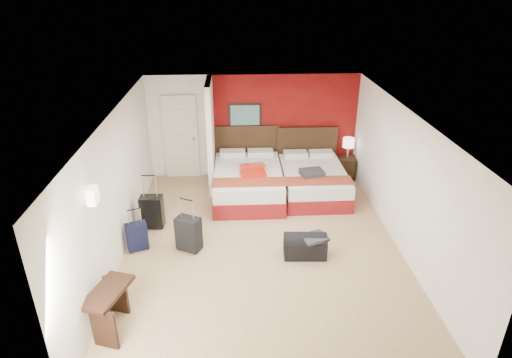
{
  "coord_description": "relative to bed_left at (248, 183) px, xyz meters",
  "views": [
    {
      "loc": [
        -0.48,
        -6.74,
        4.56
      ],
      "look_at": [
        -0.07,
        0.8,
        1.0
      ],
      "focal_mm": 30.45,
      "sensor_mm": 36.0,
      "label": 1
    }
  ],
  "objects": [
    {
      "name": "red_suitcase_open",
      "position": [
        0.1,
        -0.1,
        0.37
      ],
      "size": [
        0.63,
        0.8,
        0.09
      ],
      "primitive_type": "cube",
      "rotation": [
        0.0,
        0.0,
        0.13
      ],
      "color": "red",
      "rests_on": "bed_left"
    },
    {
      "name": "desk",
      "position": [
        -2.08,
        -3.97,
        0.01
      ],
      "size": [
        0.64,
        0.89,
        0.67
      ],
      "primitive_type": "cube",
      "rotation": [
        0.0,
        0.0,
        -0.32
      ],
      "color": "black",
      "rests_on": "ground"
    },
    {
      "name": "table_lamp",
      "position": [
        2.45,
        0.84,
        0.47
      ],
      "size": [
        0.28,
        0.28,
        0.49
      ],
      "primitive_type": "cylinder",
      "rotation": [
        0.0,
        0.0,
        0.03
      ],
      "color": "beige",
      "rests_on": "nightstand"
    },
    {
      "name": "bed_left",
      "position": [
        0.0,
        0.0,
        0.0
      ],
      "size": [
        1.54,
        2.18,
        0.65
      ],
      "primitive_type": "cube",
      "rotation": [
        0.0,
        0.0,
        -0.01
      ],
      "color": "white",
      "rests_on": "ground"
    },
    {
      "name": "nightstand",
      "position": [
        2.45,
        0.84,
        -0.05
      ],
      "size": [
        0.44,
        0.44,
        0.54
      ],
      "primitive_type": "cube",
      "rotation": [
        0.0,
        0.0,
        -0.14
      ],
      "color": "black",
      "rests_on": "ground"
    },
    {
      "name": "entry_door",
      "position": [
        -1.57,
        1.17,
        0.7
      ],
      "size": [
        0.82,
        0.06,
        2.05
      ],
      "primitive_type": "cube",
      "color": "silver",
      "rests_on": "ground"
    },
    {
      "name": "bed_right",
      "position": [
        1.48,
        0.04,
        -0.02
      ],
      "size": [
        1.4,
        2.0,
        0.6
      ],
      "primitive_type": "cube",
      "rotation": [
        0.0,
        0.0,
        -0.0
      ],
      "color": "silver",
      "rests_on": "ground"
    },
    {
      "name": "ground",
      "position": [
        0.18,
        -2.03,
        -0.32
      ],
      "size": [
        6.5,
        6.5,
        0.0
      ],
      "primitive_type": "plane",
      "color": "tan",
      "rests_on": "ground"
    },
    {
      "name": "suitcase_charcoal",
      "position": [
        -1.15,
        -2.07,
        -0.01
      ],
      "size": [
        0.5,
        0.43,
        0.63
      ],
      "primitive_type": "cube",
      "rotation": [
        0.0,
        0.0,
        -0.47
      ],
      "color": "black",
      "rests_on": "ground"
    },
    {
      "name": "jacket_bundle",
      "position": [
        1.38,
        -0.26,
        0.34
      ],
      "size": [
        0.55,
        0.47,
        0.12
      ],
      "primitive_type": "cube",
      "rotation": [
        0.0,
        0.0,
        0.17
      ],
      "color": "#323236",
      "rests_on": "bed_right"
    },
    {
      "name": "red_accent_panel",
      "position": [
        0.93,
        1.2,
        0.93
      ],
      "size": [
        3.5,
        0.04,
        2.5
      ],
      "primitive_type": "cube",
      "color": "maroon",
      "rests_on": "ground"
    },
    {
      "name": "suitcase_navy",
      "position": [
        -2.09,
        -2.01,
        -0.07
      ],
      "size": [
        0.42,
        0.34,
        0.51
      ],
      "primitive_type": "cube",
      "rotation": [
        0.0,
        0.0,
        0.37
      ],
      "color": "black",
      "rests_on": "ground"
    },
    {
      "name": "duffel_bag",
      "position": [
        0.92,
        -2.37,
        -0.14
      ],
      "size": [
        0.77,
        0.44,
        0.38
      ],
      "primitive_type": "cube",
      "rotation": [
        0.0,
        0.0,
        -0.06
      ],
      "color": "black",
      "rests_on": "ground"
    },
    {
      "name": "jacket_draped",
      "position": [
        1.07,
        -2.42,
        0.08
      ],
      "size": [
        0.52,
        0.48,
        0.06
      ],
      "primitive_type": "cube",
      "rotation": [
        0.0,
        0.0,
        0.37
      ],
      "color": "#36363B",
      "rests_on": "duffel_bag"
    },
    {
      "name": "suitcase_black",
      "position": [
        -1.93,
        -1.24,
        -0.0
      ],
      "size": [
        0.45,
        0.29,
        0.65
      ],
      "primitive_type": "cube",
      "rotation": [
        0.0,
        0.0,
        -0.06
      ],
      "color": "black",
      "rests_on": "ground"
    },
    {
      "name": "room_walls",
      "position": [
        -1.22,
        -0.61,
        0.93
      ],
      "size": [
        5.02,
        6.52,
        2.5
      ],
      "color": "white",
      "rests_on": "ground"
    },
    {
      "name": "partition_wall",
      "position": [
        -0.82,
        0.58,
        0.93
      ],
      "size": [
        0.12,
        1.2,
        2.5
      ],
      "primitive_type": "cube",
      "color": "silver",
      "rests_on": "ground"
    }
  ]
}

